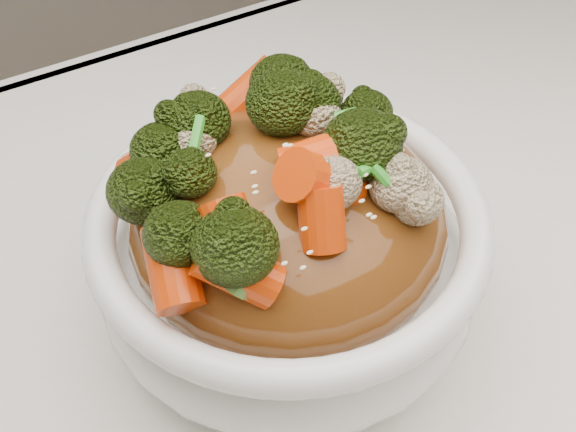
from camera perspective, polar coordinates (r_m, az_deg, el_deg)
tablecloth at (r=0.48m, az=7.55°, el=-9.51°), size 1.20×0.80×0.04m
bowl at (r=0.43m, az=0.00°, el=-3.35°), size 0.29×0.29×0.09m
sauce_base at (r=0.41m, az=0.00°, el=-0.33°), size 0.23×0.23×0.11m
carrots at (r=0.36m, az=0.00°, el=7.35°), size 0.23×0.23×0.06m
broccoli at (r=0.36m, az=0.00°, el=7.21°), size 0.23×0.23×0.05m
cauliflower at (r=0.36m, az=0.00°, el=6.93°), size 0.23×0.23×0.04m
scallions at (r=0.36m, az=0.00°, el=7.49°), size 0.17×0.17×0.02m
sesame_seeds at (r=0.36m, az=0.00°, el=7.49°), size 0.21×0.21×0.01m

